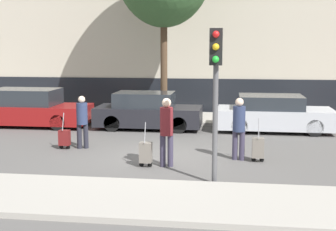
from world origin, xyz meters
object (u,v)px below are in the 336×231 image
Objects in this scene: parked_car_0 at (29,109)px; pedestrian_center at (167,128)px; parked_car_1 at (148,112)px; trolley_center at (146,153)px; trolley_left at (64,138)px; pedestrian_left at (82,119)px; trolley_right at (258,148)px; parked_car_2 at (274,114)px; pedestrian_right at (239,125)px; traffic_light at (216,74)px.

pedestrian_center is (6.25, -5.44, 0.36)m from parked_car_0.
trolley_center is at bearing -80.25° from parked_car_1.
parked_car_0 reaches higher than parked_car_1.
trolley_left is at bearing -53.17° from parked_car_0.
parked_car_0 reaches higher than trolley_left.
pedestrian_left is 1.35× the size of trolley_right.
pedestrian_left is at bearing 18.34° from trolley_left.
trolley_left is 0.62× the size of pedestrian_center.
parked_car_2 is 7.72m from trolley_left.
trolley_center is 0.99× the size of trolley_right.
trolley_left is (-6.62, -3.97, -0.28)m from parked_car_2.
trolley_left is (-1.90, -3.86, -0.30)m from parked_car_1.
pedestrian_right reaches higher than trolley_right.
trolley_center is 0.34× the size of traffic_light.
trolley_right is at bearing -50.01° from parked_car_1.
parked_car_0 is 10.41m from traffic_light.
pedestrian_center reaches higher than pedestrian_right.
pedestrian_left reaches higher than parked_car_1.
parked_car_1 is at bearing 129.99° from trolley_right.
parked_car_0 reaches higher than trolley_right.
pedestrian_right is (5.28, -0.65, 0.64)m from trolley_left.
pedestrian_center is at bearing 11.77° from trolley_center.
parked_car_1 is 2.30× the size of pedestrian_right.
trolley_center is at bearing -123.32° from parked_car_2.
parked_car_2 is 6.48m from pedestrian_center.
pedestrian_right is at bearing -28.10° from pedestrian_left.
trolley_left is 5.86m from trolley_right.
pedestrian_left reaches higher than trolley_left.
parked_car_2 is 3.72× the size of trolley_left.
pedestrian_left reaches higher than trolley_center.
pedestrian_center is at bearing -160.88° from trolley_right.
parked_car_2 is 4.84m from trolley_right.
pedestrian_right is (4.76, -0.82, 0.07)m from pedestrian_left.
pedestrian_left is at bearing 6.28° from pedestrian_right.
parked_car_1 is 3.94m from pedestrian_left.
trolley_left is at bearing 146.50° from traffic_light.
pedestrian_left is 5.56m from traffic_light.
parked_car_1 is 5.70m from trolley_center.
traffic_light reaches higher than pedestrian_right.
pedestrian_center is 0.85m from trolley_center.
pedestrian_right is (-1.34, -4.62, 0.36)m from parked_car_2.
pedestrian_center is at bearing 43.83° from pedestrian_right.
pedestrian_right is (1.88, 0.99, -0.05)m from pedestrian_center.
trolley_left is (2.85, -3.80, -0.33)m from parked_car_0.
trolley_center is 3.14m from traffic_light.
parked_car_1 is 7.75m from traffic_light.
parked_car_1 is at bearing 93.58° from pedestrian_center.
trolley_right reaches higher than trolley_center.
pedestrian_left is 4.83m from pedestrian_right.
parked_car_1 reaches higher than trolley_right.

